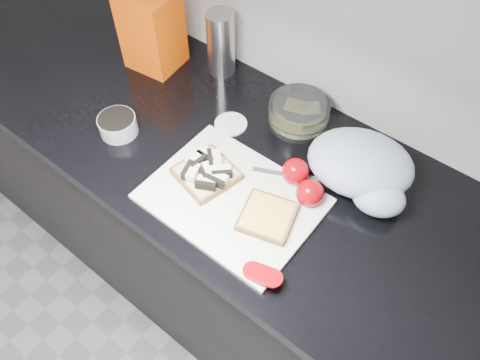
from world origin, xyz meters
name	(u,v)px	position (x,y,z in m)	size (l,w,h in m)	color
base_cabinet	(239,244)	(0.00, 1.20, 0.43)	(3.50, 0.60, 0.86)	black
countertop	(238,158)	(0.00, 1.20, 0.88)	(3.50, 0.64, 0.04)	black
cutting_board	(232,199)	(0.08, 1.07, 0.91)	(0.40, 0.30, 0.01)	white
bread_left	(207,172)	(-0.01, 1.09, 0.93)	(0.16, 0.16, 0.04)	beige
bread_right	(267,216)	(0.18, 1.08, 0.92)	(0.15, 0.15, 0.02)	beige
tomato_slices	(262,274)	(0.26, 0.95, 0.92)	(0.10, 0.06, 0.02)	#95030A
knife	(301,177)	(0.18, 1.23, 0.91)	(0.18, 0.10, 0.01)	silver
seed_tub	(118,124)	(-0.30, 1.06, 0.93)	(0.10, 0.10, 0.05)	#9FA4A3
tub_lid	(231,124)	(-0.08, 1.27, 0.90)	(0.09, 0.09, 0.01)	silver
glass_bowl	(299,113)	(0.06, 1.39, 0.93)	(0.16, 0.16, 0.07)	silver
bread_bag	(152,30)	(-0.43, 1.34, 1.01)	(0.15, 0.14, 0.23)	#F14A04
steel_canister	(221,43)	(-0.25, 1.43, 1.00)	(0.08, 0.08, 0.19)	#A8A8AD
grocery_bag	(363,168)	(0.29, 1.31, 0.95)	(0.31, 0.27, 0.11)	#AABAD1
whole_tomatoes	(303,182)	(0.20, 1.20, 0.93)	(0.13, 0.10, 0.07)	#95030A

